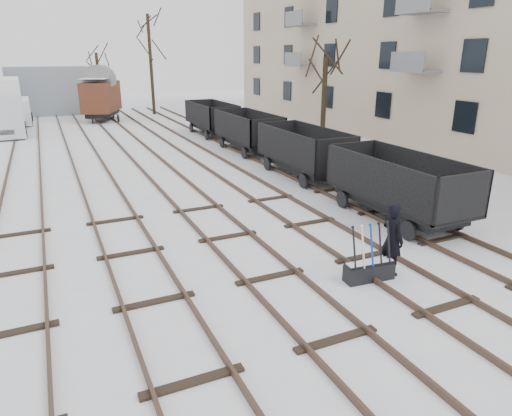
{
  "coord_description": "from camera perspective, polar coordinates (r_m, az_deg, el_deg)",
  "views": [
    {
      "loc": [
        -4.75,
        -9.46,
        5.5
      ],
      "look_at": [
        0.54,
        2.05,
        1.2
      ],
      "focal_mm": 32.0,
      "sensor_mm": 36.0,
      "label": 1
    }
  ],
  "objects": [
    {
      "name": "lorry",
      "position": [
        38.28,
        -29.25,
        11.11
      ],
      "size": [
        2.96,
        8.47,
        3.81
      ],
      "rotation": [
        0.0,
        0.0,
        0.03
      ],
      "color": "black",
      "rests_on": "ground"
    },
    {
      "name": "freight_wagon_d",
      "position": [
        33.02,
        -5.55,
        10.57
      ],
      "size": [
        2.2,
        5.5,
        2.24
      ],
      "color": "black",
      "rests_on": "ground"
    },
    {
      "name": "tracks",
      "position": [
        24.23,
        -12.82,
        5.33
      ],
      "size": [
        13.9,
        52.0,
        0.16
      ],
      "color": "black",
      "rests_on": "ground"
    },
    {
      "name": "ground",
      "position": [
        11.93,
        1.77,
        -8.72
      ],
      "size": [
        120.0,
        120.0,
        0.0
      ],
      "primitive_type": "plane",
      "color": "white",
      "rests_on": "ground"
    },
    {
      "name": "freight_wagon_a",
      "position": [
        16.53,
        17.2,
        1.58
      ],
      "size": [
        2.2,
        5.5,
        2.24
      ],
      "color": "black",
      "rests_on": "ground"
    },
    {
      "name": "ground_frame",
      "position": [
        12.05,
        13.96,
        -7.49
      ],
      "size": [
        1.33,
        0.53,
        1.49
      ],
      "rotation": [
        0.0,
        0.0,
        -0.09
      ],
      "color": "black",
      "rests_on": "ground"
    },
    {
      "name": "shed_right",
      "position": [
        49.57,
        -24.49,
        13.36
      ],
      "size": [
        7.0,
        6.0,
        4.5
      ],
      "color": "#8B949D",
      "rests_on": "ground"
    },
    {
      "name": "tree_near",
      "position": [
        27.73,
        8.46,
        12.68
      ],
      "size": [
        0.3,
        0.3,
        5.34
      ],
      "primitive_type": "cylinder",
      "color": "black",
      "rests_on": "ground"
    },
    {
      "name": "tree_far_right",
      "position": [
        45.29,
        -12.99,
        16.95
      ],
      "size": [
        0.3,
        0.3,
        8.9
      ],
      "primitive_type": "cylinder",
      "color": "black",
      "rests_on": "ground"
    },
    {
      "name": "box_van_wagon",
      "position": [
        42.16,
        -18.81,
        13.14
      ],
      "size": [
        4.08,
        5.3,
        3.6
      ],
      "rotation": [
        0.0,
        0.0,
        -0.39
      ],
      "color": "black",
      "rests_on": "ground"
    },
    {
      "name": "apartment_block",
      "position": [
        34.16,
        23.44,
        21.6
      ],
      "size": [
        10.12,
        45.0,
        16.1
      ],
      "color": "beige",
      "rests_on": "ground"
    },
    {
      "name": "tree_far_left",
      "position": [
        51.84,
        -19.03,
        14.78
      ],
      "size": [
        0.3,
        0.3,
        5.6
      ],
      "primitive_type": "cylinder",
      "color": "black",
      "rests_on": "ground"
    },
    {
      "name": "panel_van",
      "position": [
        42.66,
        -27.72,
        10.68
      ],
      "size": [
        2.13,
        4.68,
        2.05
      ],
      "rotation": [
        0.0,
        0.0,
        0.02
      ],
      "color": "white",
      "rests_on": "ground"
    },
    {
      "name": "worker",
      "position": [
        12.3,
        16.67,
        -3.72
      ],
      "size": [
        0.48,
        0.72,
        1.93
      ],
      "primitive_type": "imported",
      "rotation": [
        0.0,
        0.0,
        1.6
      ],
      "color": "black",
      "rests_on": "ground"
    },
    {
      "name": "freight_wagon_b",
      "position": [
        21.54,
        5.93,
        6.19
      ],
      "size": [
        2.2,
        5.5,
        2.24
      ],
      "color": "black",
      "rests_on": "ground"
    },
    {
      "name": "freight_wagon_c",
      "position": [
        27.13,
        -0.99,
        8.88
      ],
      "size": [
        2.2,
        5.5,
        2.24
      ],
      "color": "black",
      "rests_on": "ground"
    }
  ]
}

